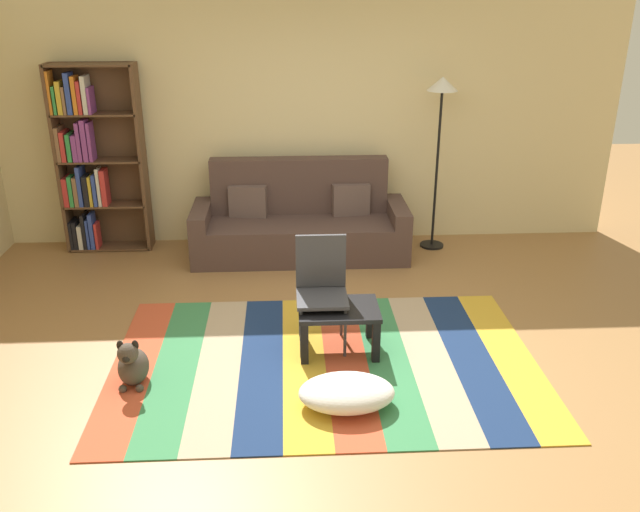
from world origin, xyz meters
TOP-DOWN VIEW (x-y plane):
  - ground_plane at (0.00, 0.00)m, footprint 14.00×14.00m
  - back_wall at (0.00, 2.55)m, footprint 6.80×0.10m
  - rug at (0.01, -0.25)m, footprint 3.27×2.18m
  - couch at (-0.12, 2.02)m, footprint 2.26×0.80m
  - bookshelf at (-2.32, 2.30)m, footprint 0.90×0.28m
  - coffee_table at (0.13, -0.06)m, footprint 0.63×0.46m
  - pouf at (0.12, -0.83)m, footprint 0.67×0.45m
  - dog at (-1.41, -0.46)m, footprint 0.22×0.35m
  - standing_lamp at (1.35, 2.16)m, footprint 0.32×0.32m
  - tv_remote at (0.11, 0.01)m, footprint 0.12×0.15m
  - folding_chair at (0.00, 0.09)m, footprint 0.40×0.40m

SIDE VIEW (x-z plane):
  - ground_plane at x=0.00m, z-range 0.00..0.00m
  - rug at x=0.01m, z-range 0.00..0.01m
  - pouf at x=0.12m, z-range 0.01..0.21m
  - dog at x=-1.41m, z-range -0.04..0.36m
  - coffee_table at x=0.13m, z-range 0.12..0.50m
  - couch at x=-0.12m, z-range -0.16..0.84m
  - tv_remote at x=0.11m, z-range 0.39..0.41m
  - folding_chair at x=0.00m, z-range 0.08..0.98m
  - bookshelf at x=-2.32m, z-range -0.01..1.97m
  - back_wall at x=0.00m, z-range 0.00..2.70m
  - standing_lamp at x=1.35m, z-range 0.62..2.47m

